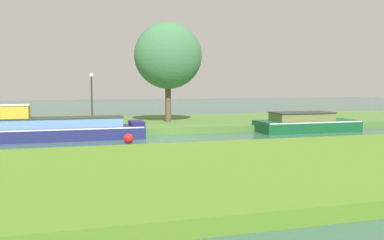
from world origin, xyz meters
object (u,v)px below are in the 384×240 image
(willow_tree_left, at_px, (168,56))
(mooring_post_far, at_px, (271,118))
(forest_narrowboat, at_px, (306,123))
(lamp_post, at_px, (92,94))
(navy_barge, at_px, (56,129))
(mooring_post_near, at_px, (118,123))
(channel_buoy, at_px, (128,138))

(willow_tree_left, relative_size, mooring_post_far, 8.40)
(forest_narrowboat, height_order, lamp_post, lamp_post)
(lamp_post, bearing_deg, mooring_post_far, -3.50)
(mooring_post_far, bearing_deg, navy_barge, -174.32)
(lamp_post, distance_m, mooring_post_near, 2.30)
(navy_barge, relative_size, forest_narrowboat, 1.46)
(mooring_post_far, height_order, channel_buoy, mooring_post_far)
(lamp_post, xyz_separation_m, mooring_post_far, (11.18, -0.68, -1.58))
(willow_tree_left, bearing_deg, navy_barge, -147.96)
(navy_barge, relative_size, mooring_post_far, 11.74)
(mooring_post_near, height_order, mooring_post_far, mooring_post_far)
(navy_barge, height_order, channel_buoy, navy_barge)
(channel_buoy, bearing_deg, lamp_post, 111.28)
(lamp_post, bearing_deg, willow_tree_left, 25.38)
(willow_tree_left, height_order, lamp_post, willow_tree_left)
(forest_narrowboat, height_order, mooring_post_far, forest_narrowboat)
(forest_narrowboat, bearing_deg, channel_buoy, -169.44)
(lamp_post, relative_size, mooring_post_far, 4.00)
(lamp_post, distance_m, mooring_post_far, 11.32)
(forest_narrowboat, height_order, mooring_post_near, forest_narrowboat)
(willow_tree_left, bearing_deg, mooring_post_near, -139.91)
(navy_barge, height_order, lamp_post, lamp_post)
(mooring_post_near, bearing_deg, mooring_post_far, 0.00)
(navy_barge, relative_size, lamp_post, 2.94)
(channel_buoy, bearing_deg, forest_narrowboat, 10.56)
(navy_barge, xyz_separation_m, mooring_post_far, (13.12, 1.30, 0.20))
(willow_tree_left, height_order, mooring_post_near, willow_tree_left)
(navy_barge, bearing_deg, mooring_post_far, 5.68)
(lamp_post, distance_m, channel_buoy, 4.89)
(forest_narrowboat, xyz_separation_m, lamp_post, (-12.92, 1.99, 1.87))
(forest_narrowboat, distance_m, mooring_post_near, 11.57)
(navy_barge, relative_size, willow_tree_left, 1.40)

